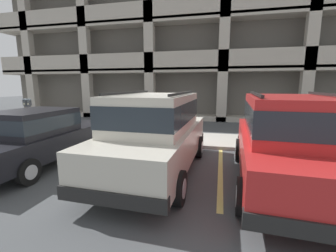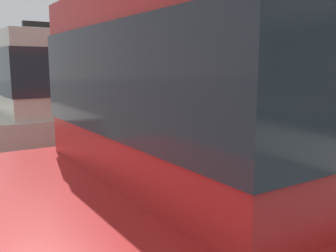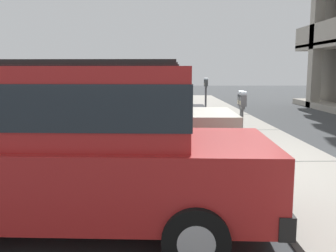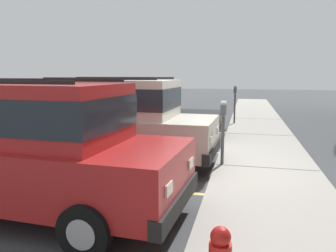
% 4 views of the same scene
% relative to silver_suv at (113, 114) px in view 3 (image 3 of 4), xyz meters
% --- Properties ---
extents(ground_plane, '(80.00, 80.00, 0.10)m').
position_rel_silver_suv_xyz_m(ground_plane, '(0.03, 2.20, -1.14)').
color(ground_plane, '#444749').
extents(sidewalk, '(40.00, 2.20, 0.12)m').
position_rel_silver_suv_xyz_m(sidewalk, '(0.03, 3.50, -1.03)').
color(sidewalk, '#ADA89E').
rests_on(sidewalk, ground_plane).
extents(parking_stall_lines, '(12.78, 4.80, 0.01)m').
position_rel_silver_suv_xyz_m(parking_stall_lines, '(1.61, 0.80, -1.08)').
color(parking_stall_lines, '#DBD16B').
rests_on(parking_stall_lines, ground_plane).
extents(silver_suv, '(2.12, 4.83, 2.03)m').
position_rel_silver_suv_xyz_m(silver_suv, '(0.00, 0.00, 0.00)').
color(silver_suv, beige).
rests_on(silver_suv, ground_plane).
extents(red_sedan, '(1.93, 4.53, 1.54)m').
position_rel_silver_suv_xyz_m(red_sedan, '(-3.34, -0.11, -0.27)').
color(red_sedan, black).
rests_on(red_sedan, ground_plane).
extents(dark_hatchback, '(2.20, 4.88, 2.03)m').
position_rel_silver_suv_xyz_m(dark_hatchback, '(2.95, -0.15, 0.00)').
color(dark_hatchback, red).
rests_on(dark_hatchback, ground_plane).
extents(parking_meter_near, '(0.35, 0.12, 1.41)m').
position_rel_silver_suv_xyz_m(parking_meter_near, '(-0.05, 2.55, 0.08)').
color(parking_meter_near, '#595B60').
rests_on(parking_meter_near, sidewalk).
extents(parking_meter_far, '(0.35, 0.12, 1.53)m').
position_rel_silver_suv_xyz_m(parking_meter_far, '(-6.38, 2.58, 0.17)').
color(parking_meter_far, '#47474C').
rests_on(parking_meter_far, sidewalk).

